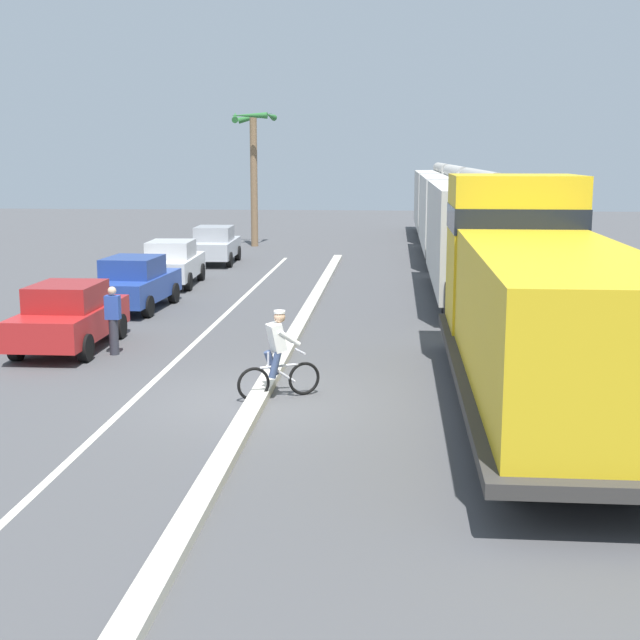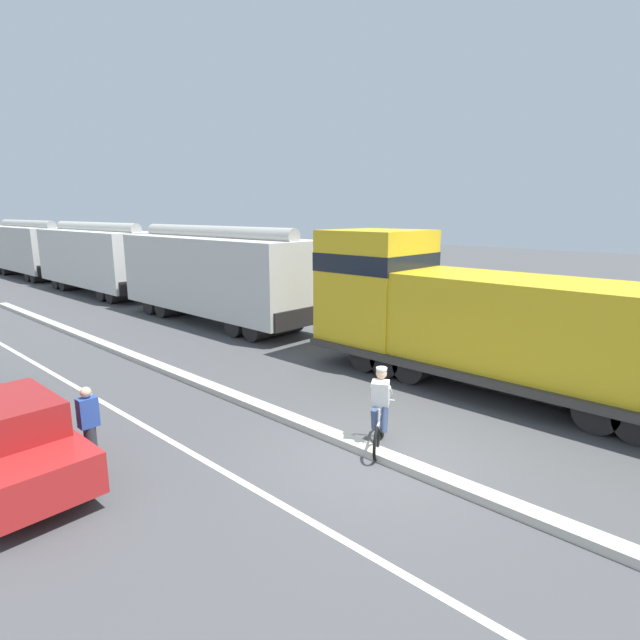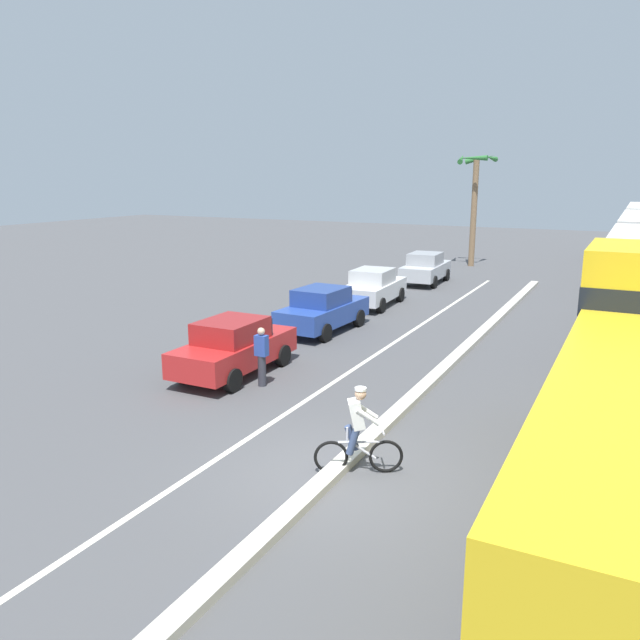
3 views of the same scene
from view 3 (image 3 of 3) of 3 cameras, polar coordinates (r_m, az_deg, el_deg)
ground_plane at (r=12.22m, az=1.39°, el=-13.94°), size 120.00×120.00×0.00m
median_curb at (r=17.39m, az=10.09°, el=-5.48°), size 0.36×36.00×0.16m
lane_stripe at (r=18.21m, az=2.84°, el=-4.68°), size 0.14×36.00×0.01m
parked_car_red at (r=17.86m, az=-7.85°, el=-2.43°), size 1.85×4.21×1.62m
parked_car_blue at (r=22.60m, az=0.26°, el=0.98°), size 1.98×4.27×1.62m
parked_car_white at (r=27.22m, az=4.91°, el=3.01°), size 1.98×4.27×1.62m
parked_car_silver at (r=33.26m, az=9.63°, el=4.71°), size 1.96×4.26×1.62m
cyclist at (r=11.96m, az=3.48°, el=-10.26°), size 1.53×0.88×1.71m
palm_tree_near at (r=40.09m, az=13.98°, el=11.62°), size 2.30×2.17×6.93m
pedestrian_by_cars at (r=16.78m, az=-5.36°, el=-3.27°), size 0.34×0.22×1.62m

